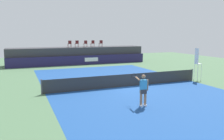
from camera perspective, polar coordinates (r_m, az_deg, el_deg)
ground_plane at (r=20.45m, az=-0.05°, el=-2.31°), size 48.00×48.00×0.00m
court_inner at (r=17.76m, az=3.59°, el=-4.03°), size 12.00×22.00×0.00m
sponsor_wall at (r=30.24m, az=-7.53°, el=2.38°), size 18.00×0.22×1.20m
spectator_platform at (r=31.93m, az=-8.38°, el=3.60°), size 18.00×2.80×2.20m
spectator_chair_far_left at (r=31.63m, az=-10.33°, el=6.39°), size 0.47×0.47×0.89m
spectator_chair_left at (r=31.85m, az=-8.60°, el=6.45°), size 0.44×0.44×0.89m
spectator_chair_center at (r=31.81m, az=-6.53°, el=6.49°), size 0.46×0.46×0.89m
spectator_chair_right at (r=32.38m, az=-4.76°, el=6.56°), size 0.48×0.48×0.89m
spectator_chair_far_right at (r=32.64m, az=-2.76°, el=6.59°), size 0.44×0.44×0.89m
umpire_chair at (r=21.23m, az=20.14°, el=1.90°), size 0.45×0.45×2.76m
tennis_net at (r=17.66m, az=3.61°, el=-2.53°), size 12.40×0.02×0.95m
net_post_near at (r=16.03m, az=-16.85°, el=-3.97°), size 0.10×0.10×1.00m
net_post_far at (r=21.06m, az=19.00°, el=-1.09°), size 0.10×0.10×1.00m
tennis_player at (r=12.88m, az=7.60°, el=-4.65°), size 0.57×1.20×1.77m
tennis_ball at (r=18.36m, az=2.41°, el=-3.48°), size 0.07×0.07×0.07m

